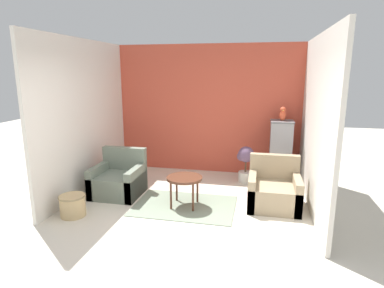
% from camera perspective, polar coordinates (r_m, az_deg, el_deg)
% --- Properties ---
extents(ground_plane, '(20.00, 20.00, 0.00)m').
position_cam_1_polar(ground_plane, '(4.50, -4.46, -16.73)').
color(ground_plane, beige).
rests_on(ground_plane, ground).
extents(wall_back_accent, '(4.11, 0.06, 2.79)m').
position_cam_1_polar(wall_back_accent, '(7.09, 2.77, 6.14)').
color(wall_back_accent, '#C64C38').
rests_on(wall_back_accent, ground_plane).
extents(wall_left, '(0.06, 3.17, 2.79)m').
position_cam_1_polar(wall_left, '(6.26, -18.49, 4.60)').
color(wall_left, silver).
rests_on(wall_left, ground_plane).
extents(wall_right, '(0.06, 3.17, 2.79)m').
position_cam_1_polar(wall_right, '(5.46, 21.26, 3.28)').
color(wall_right, silver).
rests_on(wall_right, ground_plane).
extents(area_rug, '(1.68, 1.17, 0.01)m').
position_cam_1_polar(area_rug, '(5.49, -1.33, -10.90)').
color(area_rug, gray).
rests_on(area_rug, ground_plane).
extents(coffee_table, '(0.59, 0.59, 0.51)m').
position_cam_1_polar(coffee_table, '(5.33, -1.35, -6.47)').
color(coffee_table, '#512D1E').
rests_on(coffee_table, ground_plane).
extents(armchair_left, '(0.84, 0.82, 0.82)m').
position_cam_1_polar(armchair_left, '(6.06, -12.88, -6.31)').
color(armchair_left, slate).
rests_on(armchair_left, ground_plane).
extents(armchair_right, '(0.84, 0.82, 0.82)m').
position_cam_1_polar(armchair_right, '(5.57, 14.34, -8.10)').
color(armchair_right, '#9E896B').
rests_on(armchair_right, ground_plane).
extents(birdcage, '(0.51, 0.51, 1.26)m').
position_cam_1_polar(birdcage, '(6.73, 15.42, -1.46)').
color(birdcage, slate).
rests_on(birdcage, ground_plane).
extents(parrot, '(0.13, 0.23, 0.28)m').
position_cam_1_polar(parrot, '(6.59, 15.82, 5.11)').
color(parrot, '#D14C2D').
rests_on(parrot, birdcage).
extents(potted_plant, '(0.35, 0.32, 0.74)m').
position_cam_1_polar(potted_plant, '(6.59, 9.52, -2.99)').
color(potted_plant, beige).
rests_on(potted_plant, ground_plane).
extents(wicker_basket, '(0.41, 0.41, 0.34)m').
position_cam_1_polar(wicker_basket, '(5.42, -20.44, -10.12)').
color(wicker_basket, tan).
rests_on(wicker_basket, ground_plane).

